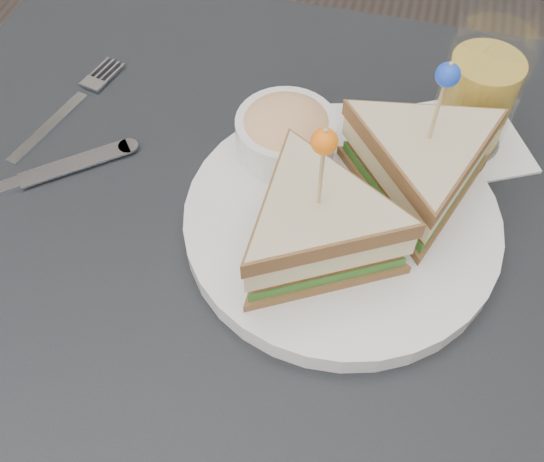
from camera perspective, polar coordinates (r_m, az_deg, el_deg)
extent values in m
cube|color=black|center=(0.55, -1.27, -4.51)|extent=(0.80, 0.80, 0.03)
cylinder|color=black|center=(1.14, -13.32, 4.40)|extent=(0.04, 0.04, 0.72)
cylinder|color=black|center=(1.09, 22.52, -3.05)|extent=(0.04, 0.04, 0.72)
cylinder|color=white|center=(0.56, 6.49, 0.83)|extent=(0.29, 0.29, 0.02)
cylinder|color=white|center=(0.55, 6.60, 1.52)|extent=(0.29, 0.29, 0.01)
cylinder|color=tan|center=(0.44, 4.65, 5.33)|extent=(0.00, 0.00, 0.09)
sphere|color=orange|center=(0.42, 4.96, 8.39)|extent=(0.02, 0.02, 0.02)
cylinder|color=tan|center=(0.51, 15.32, 11.02)|extent=(0.00, 0.00, 0.09)
sphere|color=blue|center=(0.48, 16.21, 13.93)|extent=(0.02, 0.02, 0.02)
cylinder|color=white|center=(0.59, 1.30, 8.85)|extent=(0.10, 0.10, 0.04)
ellipsoid|color=#E0B772|center=(0.58, 1.33, 9.88)|extent=(0.09, 0.09, 0.04)
cube|color=white|center=(0.69, -20.28, 9.16)|extent=(0.04, 0.11, 0.00)
cube|color=white|center=(0.73, -16.50, 13.15)|extent=(0.03, 0.02, 0.00)
cube|color=white|center=(0.64, -18.06, 6.07)|extent=(0.10, 0.09, 0.00)
cylinder|color=white|center=(0.64, -13.37, 7.79)|extent=(0.03, 0.03, 0.00)
cube|color=white|center=(0.67, 17.42, 8.24)|extent=(0.16, 0.16, 0.00)
cylinder|color=gold|center=(0.63, 18.62, 11.53)|extent=(0.09, 0.09, 0.10)
cylinder|color=white|center=(0.62, 19.20, 13.11)|extent=(0.10, 0.10, 0.15)
cube|color=white|center=(0.62, 20.26, 15.05)|extent=(0.02, 0.02, 0.02)
cube|color=white|center=(0.60, 18.82, 13.77)|extent=(0.02, 0.02, 0.02)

